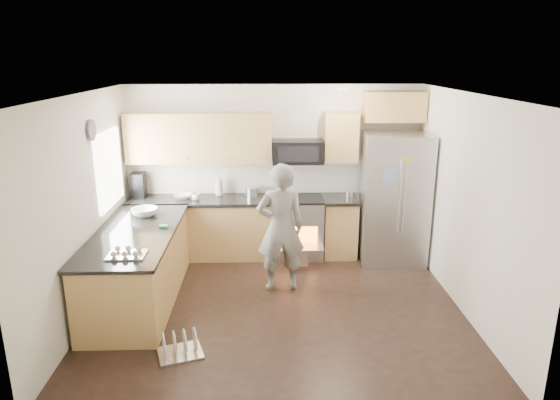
{
  "coord_description": "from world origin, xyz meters",
  "views": [
    {
      "loc": [
        -0.13,
        -5.59,
        3.01
      ],
      "look_at": [
        0.05,
        0.5,
        1.24
      ],
      "focal_mm": 32.0,
      "sensor_mm": 36.0,
      "label": 1
    }
  ],
  "objects_px": {
    "person": "(281,228)",
    "dish_rack": "(180,348)",
    "refrigerator": "(394,199)",
    "stove_range": "(297,213)"
  },
  "relations": [
    {
      "from": "refrigerator",
      "to": "person",
      "type": "bearing_deg",
      "value": -146.71
    },
    {
      "from": "stove_range",
      "to": "person",
      "type": "relative_size",
      "value": 1.04
    },
    {
      "from": "stove_range",
      "to": "dish_rack",
      "type": "height_order",
      "value": "stove_range"
    },
    {
      "from": "stove_range",
      "to": "refrigerator",
      "type": "xyz_separation_m",
      "value": [
        1.42,
        -0.24,
        0.29
      ]
    },
    {
      "from": "stove_range",
      "to": "refrigerator",
      "type": "relative_size",
      "value": 0.92
    },
    {
      "from": "person",
      "to": "dish_rack",
      "type": "distance_m",
      "value": 2.03
    },
    {
      "from": "refrigerator",
      "to": "dish_rack",
      "type": "xyz_separation_m",
      "value": [
        -2.81,
        -2.45,
        -0.89
      ]
    },
    {
      "from": "refrigerator",
      "to": "person",
      "type": "xyz_separation_m",
      "value": [
        -1.71,
        -0.93,
        -0.11
      ]
    },
    {
      "from": "stove_range",
      "to": "person",
      "type": "distance_m",
      "value": 1.22
    },
    {
      "from": "dish_rack",
      "to": "refrigerator",
      "type": "bearing_deg",
      "value": 41.02
    }
  ]
}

